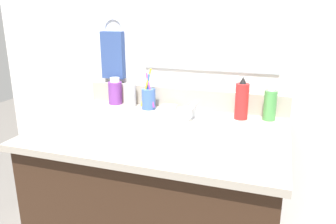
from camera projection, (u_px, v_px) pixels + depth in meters
vanity_cabinet at (162, 216)px, 1.36m from camera, size 0.88×0.58×0.70m
countertop at (161, 132)px, 1.25m from camera, size 0.92×0.63×0.02m
backsplash at (184, 98)px, 1.51m from camera, size 0.92×0.02×0.09m
back_wall at (187, 120)px, 1.60m from camera, size 2.02×0.04×1.30m
mirror_panel at (211, 4)px, 1.40m from camera, size 0.60×0.01×0.56m
towel_ring at (114, 29)px, 1.57m from camera, size 0.10×0.01×0.10m
hand_towel at (113, 55)px, 1.59m from camera, size 0.11×0.04×0.22m
sink_basin at (180, 145)px, 1.18m from camera, size 0.34×0.34×0.11m
faucet at (194, 114)px, 1.34m from camera, size 0.16×0.10×0.08m
bottle_toner_green at (270, 104)px, 1.34m from camera, size 0.05×0.05×0.15m
bottle_spray_red at (242, 100)px, 1.35m from camera, size 0.05×0.05×0.17m
bottle_cream_purple at (115, 92)px, 1.57m from camera, size 0.06×0.06×0.12m
bottle_lotion_white at (130, 94)px, 1.53m from camera, size 0.06×0.06×0.13m
cup_blue_plastic at (149, 98)px, 1.49m from camera, size 0.07×0.06×0.18m
soap_bar at (169, 108)px, 1.48m from camera, size 0.06×0.04×0.02m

